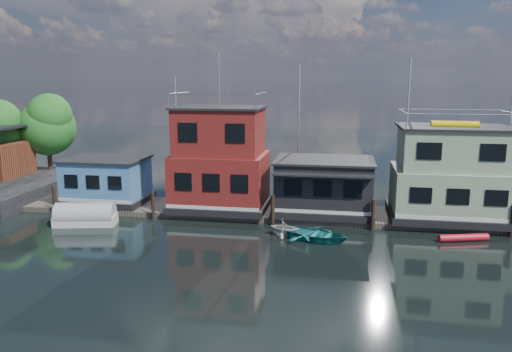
% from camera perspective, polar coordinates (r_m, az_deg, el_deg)
% --- Properties ---
extents(ground, '(160.00, 160.00, 0.00)m').
position_cam_1_polar(ground, '(27.05, 7.73, -11.59)').
color(ground, black).
rests_on(ground, ground).
extents(dock, '(48.00, 5.00, 0.40)m').
position_cam_1_polar(dock, '(38.35, 8.44, -4.39)').
color(dock, '#595147').
rests_on(dock, ground).
extents(houseboat_blue, '(6.40, 4.90, 3.66)m').
position_cam_1_polar(houseboat_blue, '(42.22, -16.69, -0.50)').
color(houseboat_blue, black).
rests_on(houseboat_blue, dock).
extents(houseboat_red, '(7.40, 5.90, 11.86)m').
position_cam_1_polar(houseboat_red, '(38.60, -4.11, 1.75)').
color(houseboat_red, black).
rests_on(houseboat_red, dock).
extents(houseboat_dark, '(7.40, 6.10, 4.06)m').
position_cam_1_polar(houseboat_dark, '(37.81, 7.77, -1.13)').
color(houseboat_dark, black).
rests_on(houseboat_dark, dock).
extents(houseboat_green, '(8.40, 5.90, 7.03)m').
position_cam_1_polar(houseboat_green, '(38.38, 21.37, 0.10)').
color(houseboat_green, black).
rests_on(houseboat_green, dock).
extents(pilings, '(42.28, 0.28, 2.20)m').
position_cam_1_polar(pilings, '(35.42, 7.82, -4.18)').
color(pilings, '#2D2116').
rests_on(pilings, ground).
extents(background_masts, '(36.40, 0.16, 12.00)m').
position_cam_1_polar(background_masts, '(43.41, 15.16, 4.37)').
color(background_masts, silver).
rests_on(background_masts, ground).
extents(red_kayak, '(3.30, 1.36, 0.48)m').
position_cam_1_polar(red_kayak, '(35.19, 22.62, -6.52)').
color(red_kayak, red).
rests_on(red_kayak, ground).
extents(dinghy_teal, '(4.78, 4.05, 0.84)m').
position_cam_1_polar(dinghy_teal, '(32.81, 7.05, -6.65)').
color(dinghy_teal, teal).
rests_on(dinghy_teal, ground).
extents(dinghy_white, '(2.53, 2.30, 1.15)m').
position_cam_1_polar(dinghy_white, '(33.61, 3.22, -5.87)').
color(dinghy_white, beige).
rests_on(dinghy_white, ground).
extents(tarp_runabout, '(4.55, 2.54, 1.74)m').
position_cam_1_polar(tarp_runabout, '(37.93, -18.91, -4.36)').
color(tarp_runabout, silver).
rests_on(tarp_runabout, ground).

